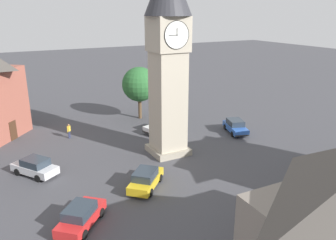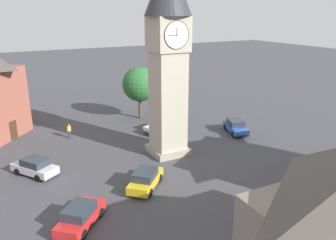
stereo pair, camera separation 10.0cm
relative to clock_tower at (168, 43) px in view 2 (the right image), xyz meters
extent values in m
plane|color=#424247|center=(0.00, 0.00, -10.72)|extent=(200.00, 200.00, 0.00)
cube|color=gray|center=(0.00, 0.00, -10.42)|extent=(3.51, 3.51, 0.60)
cube|color=#ADA38E|center=(0.00, 0.00, -5.44)|extent=(2.81, 2.81, 9.36)
cube|color=#ADA38E|center=(0.00, 0.00, 0.78)|extent=(3.14, 3.14, 3.09)
cylinder|color=white|center=(0.00, 1.60, 0.78)|extent=(2.36, 0.04, 2.36)
torus|color=black|center=(0.00, 1.61, 0.78)|extent=(2.42, 0.06, 2.42)
cube|color=black|center=(0.00, 1.64, 1.04)|extent=(0.05, 0.02, 0.66)
cube|color=black|center=(0.35, 1.64, 0.78)|extent=(0.90, 0.02, 0.04)
cylinder|color=white|center=(0.00, -1.60, 0.78)|extent=(2.36, 0.04, 2.36)
torus|color=black|center=(0.00, -1.61, 0.78)|extent=(2.42, 0.06, 2.42)
cube|color=silver|center=(12.36, -1.14, -10.13)|extent=(3.72, 4.34, 0.64)
cube|color=#28333D|center=(12.27, -1.02, -9.51)|extent=(2.47, 2.61, 0.64)
cylinder|color=black|center=(13.71, -1.71, -10.40)|extent=(0.54, 0.65, 0.64)
cylinder|color=black|center=(12.39, -2.61, -10.40)|extent=(0.54, 0.65, 0.64)
cylinder|color=black|center=(12.32, 0.32, -10.40)|extent=(0.54, 0.65, 0.64)
cylinder|color=black|center=(11.00, -0.58, -10.40)|extent=(0.54, 0.65, 0.64)
cube|color=black|center=(13.50, -2.81, -10.35)|extent=(1.44, 1.04, 0.16)
cube|color=white|center=(-2.09, -5.74, -10.13)|extent=(4.41, 2.77, 0.64)
cube|color=#28333D|center=(-2.24, -5.78, -9.51)|extent=(2.45, 2.08, 0.64)
cylinder|color=black|center=(-1.13, -4.63, -10.40)|extent=(0.68, 0.39, 0.64)
cylinder|color=black|center=(-0.69, -6.16, -10.40)|extent=(0.68, 0.39, 0.64)
cylinder|color=black|center=(-3.50, -5.31, -10.40)|extent=(0.68, 0.39, 0.64)
cylinder|color=black|center=(-3.05, -6.84, -10.40)|extent=(0.68, 0.39, 0.64)
cube|color=black|center=(-0.15, -5.18, -10.35)|extent=(0.57, 1.63, 0.16)
cube|color=red|center=(10.66, 7.94, -10.13)|extent=(4.02, 4.18, 0.64)
cube|color=#28333D|center=(10.76, 8.05, -9.51)|extent=(2.57, 2.60, 0.64)
cylinder|color=black|center=(10.43, 6.49, -10.40)|extent=(0.59, 0.62, 0.64)
cylinder|color=black|center=(9.24, 7.57, -10.40)|extent=(0.59, 0.62, 0.64)
cylinder|color=black|center=(12.08, 8.31, -10.40)|extent=(0.59, 0.62, 0.64)
cylinder|color=black|center=(10.90, 9.39, -10.40)|extent=(0.59, 0.62, 0.64)
cube|color=black|center=(9.30, 6.45, -10.35)|extent=(1.31, 1.21, 0.16)
cube|color=gold|center=(4.83, 5.33, -10.13)|extent=(4.07, 4.13, 0.64)
cube|color=#28333D|center=(4.94, 5.44, -9.51)|extent=(2.58, 2.59, 0.64)
cylinder|color=black|center=(4.55, 3.89, -10.40)|extent=(0.60, 0.61, 0.64)
cylinder|color=black|center=(3.40, 5.00, -10.40)|extent=(0.60, 0.61, 0.64)
cylinder|color=black|center=(6.26, 5.66, -10.40)|extent=(0.60, 0.61, 0.64)
cylinder|color=black|center=(5.11, 6.77, -10.40)|extent=(0.60, 0.61, 0.64)
cube|color=black|center=(3.43, 3.88, -10.35)|extent=(1.28, 1.24, 0.16)
cube|color=#2D5BB7|center=(-9.57, -1.37, -10.13)|extent=(2.88, 4.42, 0.64)
cube|color=#28333D|center=(-9.62, -1.51, -9.51)|extent=(2.13, 2.48, 0.64)
cylinder|color=black|center=(-9.96, 0.05, -10.40)|extent=(0.41, 0.68, 0.64)
cylinder|color=black|center=(-8.44, -0.44, -10.40)|extent=(0.41, 0.68, 0.64)
cylinder|color=black|center=(-10.71, -2.29, -10.40)|extent=(0.41, 0.68, 0.64)
cylinder|color=black|center=(-9.19, -2.78, -10.40)|extent=(0.41, 0.68, 0.64)
cube|color=black|center=(-8.95, 0.56, -10.35)|extent=(1.62, 0.63, 0.16)
cylinder|color=#2D3351|center=(7.72, -8.70, -10.31)|extent=(0.13, 0.13, 0.82)
cylinder|color=#2D3351|center=(7.86, -8.58, -10.31)|extent=(0.13, 0.13, 0.82)
cube|color=gold|center=(7.79, -8.64, -9.60)|extent=(0.42, 0.40, 0.60)
cylinder|color=gold|center=(7.61, -8.79, -9.65)|extent=(0.09, 0.09, 0.60)
cylinder|color=gold|center=(7.96, -8.48, -9.65)|extent=(0.09, 0.09, 0.60)
sphere|color=#9E7051|center=(7.79, -8.64, -9.15)|extent=(0.22, 0.22, 0.22)
sphere|color=black|center=(7.79, -8.65, -9.13)|extent=(0.20, 0.20, 0.20)
cylinder|color=brown|center=(-2.06, -11.65, -9.23)|extent=(0.44, 0.44, 2.98)
sphere|color=#28602D|center=(-2.06, -11.65, -6.19)|extent=(4.42, 4.42, 4.42)
cube|color=#422819|center=(13.24, -11.07, -9.67)|extent=(0.77, 0.90, 2.10)
camera|label=1|loc=(14.57, 27.33, 2.78)|focal=36.01mm
camera|label=2|loc=(14.49, 27.38, 2.78)|focal=36.01mm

